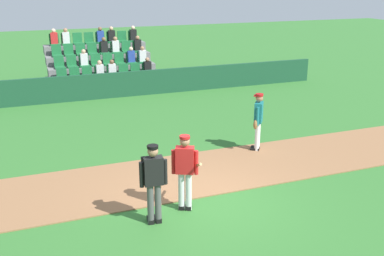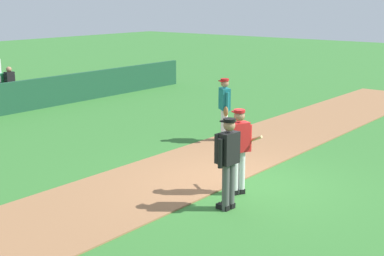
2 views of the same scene
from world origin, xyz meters
TOP-DOWN VIEW (x-y plane):
  - ground_plane at (0.00, 0.00)m, footprint 80.00×80.00m
  - infield_dirt_path at (0.00, 1.58)m, footprint 28.00×2.77m
  - dugout_fence at (0.00, 10.41)m, footprint 20.00×0.16m
  - stadium_bleachers at (0.02, 12.72)m, footprint 5.00×3.80m
  - batter_red_jersey at (-0.46, -0.18)m, footprint 0.63×0.80m
  - umpire_home_plate at (-1.27, -0.49)m, footprint 0.59×0.32m
  - runner_teal_jersey at (2.82, 2.50)m, footprint 0.51×0.55m

SIDE VIEW (x-z plane):
  - ground_plane at x=0.00m, z-range 0.00..0.00m
  - infield_dirt_path at x=0.00m, z-range 0.00..0.03m
  - dugout_fence at x=0.00m, z-range 0.00..1.10m
  - stadium_bleachers at x=0.02m, z-range -0.58..2.12m
  - runner_teal_jersey at x=2.82m, z-range 0.08..1.84m
  - batter_red_jersey at x=-0.46m, z-range 0.09..1.85m
  - umpire_home_plate at x=-1.27m, z-range 0.12..1.88m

